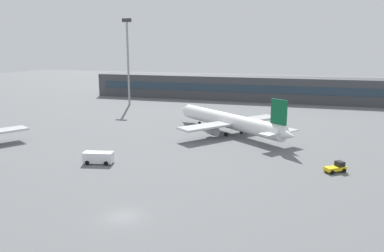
{
  "coord_description": "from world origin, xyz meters",
  "views": [
    {
      "loc": [
        20.66,
        -38.84,
        20.55
      ],
      "look_at": [
        -3.36,
        40.0,
        3.0
      ],
      "focal_mm": 35.53,
      "sensor_mm": 36.0,
      "label": 1
    }
  ],
  "objects_px": {
    "airplane_mid": "(228,121)",
    "baggage_tug_yellow": "(336,167)",
    "service_van_white": "(98,157)",
    "floodlight_tower_west": "(128,56)"
  },
  "relations": [
    {
      "from": "airplane_mid",
      "to": "service_van_white",
      "type": "xyz_separation_m",
      "value": [
        -17.16,
        -30.06,
        -1.92
      ]
    },
    {
      "from": "airplane_mid",
      "to": "service_van_white",
      "type": "distance_m",
      "value": 34.67
    },
    {
      "from": "airplane_mid",
      "to": "baggage_tug_yellow",
      "type": "distance_m",
      "value": 32.31
    },
    {
      "from": "service_van_white",
      "to": "airplane_mid",
      "type": "bearing_deg",
      "value": 60.28
    },
    {
      "from": "baggage_tug_yellow",
      "to": "service_van_white",
      "type": "distance_m",
      "value": 40.73
    },
    {
      "from": "airplane_mid",
      "to": "baggage_tug_yellow",
      "type": "relative_size",
      "value": 8.89
    },
    {
      "from": "baggage_tug_yellow",
      "to": "floodlight_tower_west",
      "type": "xyz_separation_m",
      "value": [
        -65.24,
        56.35,
        16.01
      ]
    },
    {
      "from": "airplane_mid",
      "to": "service_van_white",
      "type": "relative_size",
      "value": 6.08
    },
    {
      "from": "service_van_white",
      "to": "floodlight_tower_west",
      "type": "distance_m",
      "value": 70.3
    },
    {
      "from": "service_van_white",
      "to": "floodlight_tower_west",
      "type": "height_order",
      "value": "floodlight_tower_west"
    }
  ]
}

